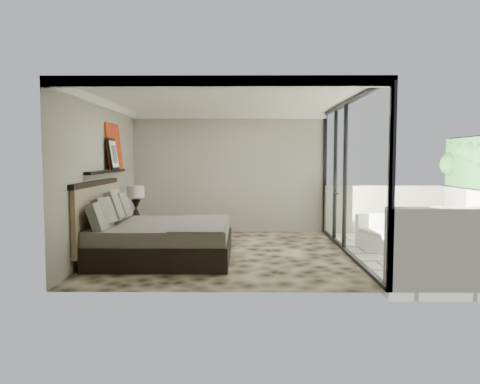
{
  "coord_description": "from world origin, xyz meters",
  "views": [
    {
      "loc": [
        0.34,
        -8.5,
        1.77
      ],
      "look_at": [
        0.27,
        0.4,
        1.1
      ],
      "focal_mm": 35.0,
      "sensor_mm": 36.0,
      "label": 1
    }
  ],
  "objects_px": {
    "ottoman": "(409,232)",
    "lounger": "(394,241)",
    "nightstand": "(134,229)",
    "table_lamp": "(136,197)",
    "bed": "(158,237)"
  },
  "relations": [
    {
      "from": "bed",
      "to": "ottoman",
      "type": "relative_size",
      "value": 5.21
    },
    {
      "from": "bed",
      "to": "lounger",
      "type": "xyz_separation_m",
      "value": [
        4.31,
        0.69,
        -0.18
      ]
    },
    {
      "from": "table_lamp",
      "to": "ottoman",
      "type": "bearing_deg",
      "value": -2.09
    },
    {
      "from": "nightstand",
      "to": "bed",
      "type": "bearing_deg",
      "value": -65.72
    },
    {
      "from": "ottoman",
      "to": "nightstand",
      "type": "bearing_deg",
      "value": 178.49
    },
    {
      "from": "table_lamp",
      "to": "lounger",
      "type": "relative_size",
      "value": 0.37
    },
    {
      "from": "ottoman",
      "to": "lounger",
      "type": "height_order",
      "value": "lounger"
    },
    {
      "from": "ottoman",
      "to": "lounger",
      "type": "relative_size",
      "value": 0.26
    },
    {
      "from": "table_lamp",
      "to": "ottoman",
      "type": "xyz_separation_m",
      "value": [
        5.67,
        -0.21,
        -0.71
      ]
    },
    {
      "from": "nightstand",
      "to": "lounger",
      "type": "distance_m",
      "value": 5.2
    },
    {
      "from": "lounger",
      "to": "table_lamp",
      "type": "bearing_deg",
      "value": 153.47
    },
    {
      "from": "table_lamp",
      "to": "ottoman",
      "type": "distance_m",
      "value": 5.71
    },
    {
      "from": "bed",
      "to": "lounger",
      "type": "height_order",
      "value": "bed"
    },
    {
      "from": "nightstand",
      "to": "table_lamp",
      "type": "distance_m",
      "value": 0.68
    },
    {
      "from": "table_lamp",
      "to": "ottoman",
      "type": "height_order",
      "value": "table_lamp"
    }
  ]
}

